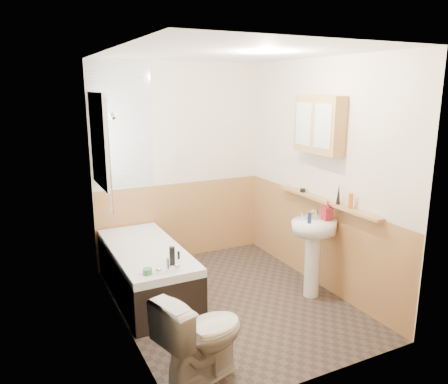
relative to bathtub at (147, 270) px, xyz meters
The scene contains 26 objects.
floor 0.96m from the bathtub, 37.09° to the right, with size 2.80×2.80×0.00m, color #302722.
ceiling 2.40m from the bathtub, 37.09° to the right, with size 2.80×2.80×0.00m, color white.
wall_back 1.49m from the bathtub, 49.61° to the left, with size 2.20×0.02×2.50m, color #EEE3C5.
wall_front 2.31m from the bathtub, 69.59° to the right, with size 2.20×0.02×2.50m, color #EEE3C5.
wall_left 1.18m from the bathtub, 124.55° to the right, with size 0.02×2.80×2.50m, color #EEE3C5.
wall_right 2.15m from the bathtub, 16.70° to the right, with size 0.02×2.80×2.50m, color #EEE3C5.
wainscot_right 1.91m from the bathtub, 16.89° to the right, with size 0.01×2.80×1.00m, color tan.
wainscot_front 2.08m from the bathtub, 69.38° to the right, with size 2.20×0.01×1.00m, color tan.
wainscot_back 1.13m from the bathtub, 48.88° to the left, with size 2.20×0.01×1.00m, color tan.
tile_cladding_left 1.17m from the bathtub, 122.97° to the right, with size 0.01×2.80×2.50m, color white.
tile_return_back 1.69m from the bathtub, 89.66° to the left, with size 0.75×0.01×1.50m, color white.
window 1.47m from the bathtub, 129.89° to the left, with size 0.03×0.79×0.99m.
bathtub is the anchor object (origin of this frame).
shower_riser 1.39m from the bathtub, behind, with size 0.10×0.08×1.17m.
toilet 1.55m from the bathtub, 91.11° to the right, with size 0.40×0.72×0.71m, color white.
sink 1.80m from the bathtub, 27.63° to the right, with size 0.50×0.40×0.96m.
pine_shelf 2.05m from the bathtub, 22.71° to the right, with size 0.10×1.57×0.03m, color tan.
medicine_cabinet 2.40m from the bathtub, 19.08° to the right, with size 0.17×0.66×0.60m.
foam_can 2.25m from the bathtub, 32.15° to the right, with size 0.05×0.05×0.15m, color orange.
green_bottle 2.18m from the bathtub, 27.85° to the right, with size 0.04×0.04×0.22m, color black.
black_jar 1.96m from the bathtub, 10.79° to the right, with size 0.06×0.06×0.04m, color black.
soap_bottle 2.00m from the bathtub, 27.19° to the right, with size 0.09×0.20×0.09m, color maroon.
clear_bottle 1.81m from the bathtub, 31.00° to the right, with size 0.04×0.04×0.11m, color navy.
blue_gel 0.68m from the bathtub, 80.72° to the right, with size 0.05×0.03×0.19m, color black.
cream_jar 0.75m from the bathtub, 105.10° to the right, with size 0.09×0.09×0.05m, color #388447.
orange_bottle 0.58m from the bathtub, 65.98° to the right, with size 0.03×0.03×0.08m, color black.
Camera 1 is at (-1.93, -3.73, 2.19)m, focal length 35.00 mm.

